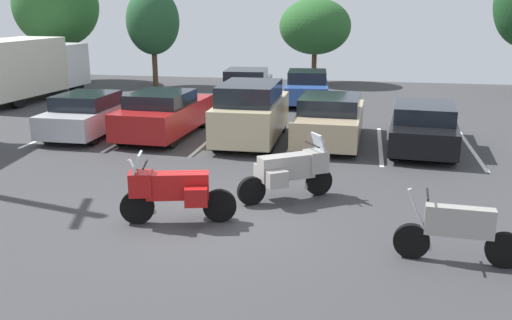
# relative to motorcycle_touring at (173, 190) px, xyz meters

# --- Properties ---
(ground) EXTENTS (44.00, 44.00, 0.10)m
(ground) POSITION_rel_motorcycle_touring_xyz_m (0.57, 0.38, -0.73)
(ground) COLOR #38383A
(motorcycle_touring) EXTENTS (2.26, 1.03, 1.45)m
(motorcycle_touring) POSITION_rel_motorcycle_touring_xyz_m (0.00, 0.00, 0.00)
(motorcycle_touring) COLOR black
(motorcycle_touring) RESTS_ON ground
(motorcycle_second) EXTENTS (1.97, 1.44, 1.45)m
(motorcycle_second) POSITION_rel_motorcycle_touring_xyz_m (2.08, 1.83, 0.00)
(motorcycle_second) COLOR black
(motorcycle_second) RESTS_ON ground
(motorcycle_third) EXTENTS (2.10, 0.62, 1.25)m
(motorcycle_third) POSITION_rel_motorcycle_touring_xyz_m (5.23, -0.83, -0.11)
(motorcycle_third) COLOR black
(motorcycle_third) RESTS_ON ground
(parking_stripes) EXTENTS (13.54, 4.96, 0.01)m
(parking_stripes) POSITION_rel_motorcycle_touring_xyz_m (0.13, 7.32, -0.68)
(parking_stripes) COLOR silver
(parking_stripes) RESTS_ON ground
(car_silver) EXTENTS (1.80, 4.41, 1.39)m
(car_silver) POSITION_rel_motorcycle_touring_xyz_m (-5.31, 7.12, -0.00)
(car_silver) COLOR #B7B7BC
(car_silver) RESTS_ON ground
(car_red) EXTENTS (2.11, 4.50, 1.49)m
(car_red) POSITION_rel_motorcycle_touring_xyz_m (-2.80, 7.26, 0.06)
(car_red) COLOR maroon
(car_red) RESTS_ON ground
(car_champagne) EXTENTS (1.86, 4.30, 1.89)m
(car_champagne) POSITION_rel_motorcycle_touring_xyz_m (0.15, 7.04, 0.25)
(car_champagne) COLOR #C1B289
(car_champagne) RESTS_ON ground
(car_tan) EXTENTS (2.03, 4.55, 1.50)m
(car_tan) POSITION_rel_motorcycle_touring_xyz_m (2.58, 7.42, 0.05)
(car_tan) COLOR tan
(car_tan) RESTS_ON ground
(car_black) EXTENTS (2.20, 4.76, 1.37)m
(car_black) POSITION_rel_motorcycle_touring_xyz_m (5.38, 7.19, -0.00)
(car_black) COLOR black
(car_black) RESTS_ON ground
(car_far_charcoal) EXTENTS (2.21, 4.34, 1.44)m
(car_far_charcoal) POSITION_rel_motorcycle_touring_xyz_m (-1.56, 14.61, 0.03)
(car_far_charcoal) COLOR #38383D
(car_far_charcoal) RESTS_ON ground
(car_far_blue) EXTENTS (2.13, 4.62, 1.43)m
(car_far_blue) POSITION_rel_motorcycle_touring_xyz_m (1.12, 14.63, 0.01)
(car_far_blue) COLOR #2D519E
(car_far_blue) RESTS_ON ground
(box_truck) EXTENTS (2.84, 6.82, 2.74)m
(box_truck) POSITION_rel_motorcycle_touring_xyz_m (-11.37, 13.03, 0.79)
(box_truck) COLOR silver
(box_truck) RESTS_ON ground
(tree_right) EXTENTS (3.82, 3.82, 4.52)m
(tree_right) POSITION_rel_motorcycle_touring_xyz_m (0.84, 21.00, 2.36)
(tree_right) COLOR #4C3823
(tree_right) RESTS_ON ground
(tree_left) EXTENTS (4.54, 4.54, 6.26)m
(tree_left) POSITION_rel_motorcycle_touring_xyz_m (-13.03, 19.07, 3.38)
(tree_left) COLOR #4C3823
(tree_left) RESTS_ON ground
(tree_rear) EXTENTS (2.73, 2.73, 5.05)m
(tree_rear) POSITION_rel_motorcycle_touring_xyz_m (-7.31, 18.46, 2.65)
(tree_rear) COLOR #4C3823
(tree_rear) RESTS_ON ground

